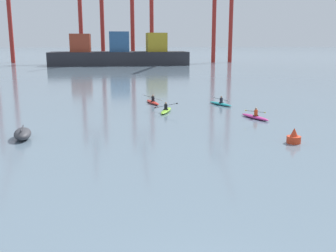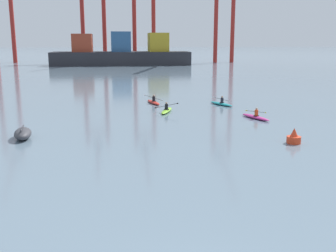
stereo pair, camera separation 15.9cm
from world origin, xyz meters
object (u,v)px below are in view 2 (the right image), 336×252
object	(u,v)px
kayak_red	(153,102)
gantry_crane_east_mid	(144,1)
channel_buoy	(294,138)
kayak_magenta	(256,117)
kayak_lime	(167,110)
kayak_teal	(221,104)
container_barge	(121,54)
gantry_crane_west_mid	(93,3)
capsized_dinghy	(23,134)

from	to	relation	value
kayak_red	gantry_crane_east_mid	bearing A→B (deg)	85.97
channel_buoy	kayak_magenta	bearing A→B (deg)	86.71
kayak_lime	kayak_teal	world-z (taller)	same
container_barge	channel_buoy	size ratio (longest dim) A/B	36.57
kayak_teal	kayak_red	xyz separation A→B (m)	(-6.73, 2.03, -0.00)
channel_buoy	kayak_lime	distance (m)	13.94
gantry_crane_east_mid	channel_buoy	bearing A→B (deg)	-89.08
container_barge	kayak_lime	bearing A→B (deg)	-88.23
kayak_lime	kayak_teal	bearing A→B (deg)	27.60
gantry_crane_west_mid	channel_buoy	bearing A→B (deg)	-80.59
capsized_dinghy	kayak_magenta	bearing A→B (deg)	14.09
container_barge	kayak_lime	size ratio (longest dim) A/B	10.77
capsized_dinghy	kayak_magenta	size ratio (longest dim) A/B	0.80
kayak_lime	kayak_teal	size ratio (longest dim) A/B	1.01
gantry_crane_east_mid	kayak_red	world-z (taller)	gantry_crane_east_mid
channel_buoy	kayak_magenta	xyz separation A→B (m)	(0.47, 8.16, -0.19)
gantry_crane_east_mid	kayak_teal	size ratio (longest dim) A/B	10.46
container_barge	gantry_crane_west_mid	world-z (taller)	gantry_crane_west_mid
capsized_dinghy	channel_buoy	xyz separation A→B (m)	(17.41, -3.67, 0.01)
capsized_dinghy	kayak_lime	xyz separation A→B (m)	(10.90, 8.65, -0.18)
capsized_dinghy	kayak_lime	world-z (taller)	kayak_lime
container_barge	capsized_dinghy	world-z (taller)	container_barge
capsized_dinghy	kayak_red	bearing A→B (deg)	53.54
capsized_dinghy	kayak_lime	bearing A→B (deg)	38.43
gantry_crane_east_mid	kayak_lime	size ratio (longest dim) A/B	10.33
container_barge	channel_buoy	distance (m)	86.00
gantry_crane_west_mid	kayak_red	xyz separation A→B (m)	(9.21, -81.37, -16.86)
container_barge	kayak_teal	bearing A→B (deg)	-83.23
gantry_crane_west_mid	channel_buoy	size ratio (longest dim) A/B	32.91
kayak_teal	kayak_red	world-z (taller)	kayak_red
kayak_magenta	kayak_red	distance (m)	12.08
gantry_crane_east_mid	kayak_magenta	distance (m)	91.04
channel_buoy	kayak_red	world-z (taller)	kayak_red
kayak_magenta	container_barge	bearing A→B (deg)	96.81
kayak_red	channel_buoy	bearing A→B (deg)	-67.70
gantry_crane_west_mid	kayak_lime	distance (m)	88.74
channel_buoy	kayak_lime	size ratio (longest dim) A/B	0.29
gantry_crane_west_mid	kayak_teal	size ratio (longest dim) A/B	9.82
container_barge	kayak_magenta	xyz separation A→B (m)	(9.24, -77.35, -2.83)
channel_buoy	kayak_lime	world-z (taller)	channel_buoy
gantry_crane_east_mid	gantry_crane_west_mid	bearing A→B (deg)	174.47
capsized_dinghy	kayak_teal	size ratio (longest dim) A/B	0.81
kayak_lime	kayak_magenta	size ratio (longest dim) A/B	1.00
channel_buoy	kayak_lime	bearing A→B (deg)	117.87
gantry_crane_east_mid	kayak_red	size ratio (longest dim) A/B	10.17
kayak_lime	kayak_red	distance (m)	5.24
capsized_dinghy	container_barge	bearing A→B (deg)	83.97
container_barge	kayak_red	size ratio (longest dim) A/B	10.61
capsized_dinghy	channel_buoy	world-z (taller)	channel_buoy
kayak_lime	kayak_magenta	xyz separation A→B (m)	(6.98, -4.16, -0.00)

